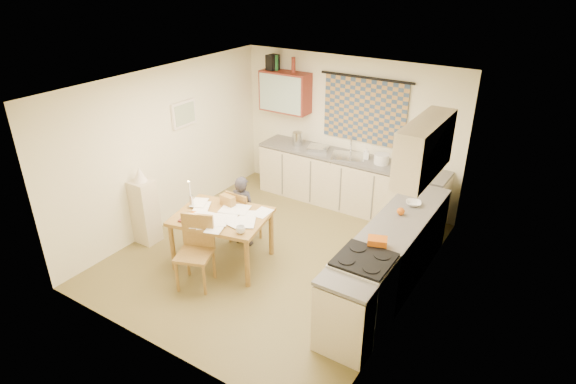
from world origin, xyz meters
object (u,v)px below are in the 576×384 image
Objects in this scene: person at (243,211)px; stove at (361,294)px; dining_table at (223,238)px; shelf_stand at (145,212)px; counter_back at (348,182)px; counter_right at (389,260)px; chair_far at (244,225)px.

stove is at bearing 152.24° from person.
shelf_stand is at bearing 175.83° from dining_table.
counter_back is at bearing 118.76° from stove.
dining_table is at bearing 87.11° from person.
chair_far is (-2.30, -0.02, -0.19)m from counter_right.
dining_table is (-0.72, -2.49, -0.07)m from counter_back.
chair_far is 1.49m from shelf_stand.
counter_back is at bearing 128.65° from counter_right.
dining_table is 0.57m from person.
person is (-2.27, 0.76, 0.07)m from stove.
person is (-2.27, -0.09, 0.10)m from counter_right.
stove is 0.69× the size of dining_table.
person reaches higher than shelf_stand.
person is at bearing 118.23° from chair_far.
chair_far is at bearing 86.69° from dining_table.
shelf_stand is (-1.27, -0.73, -0.05)m from person.
person is at bearing 29.69° from shelf_stand.
counter_back and counter_right have the same top height.
dining_table is at bearing 100.12° from chair_far.
person is (-0.78, -1.95, 0.10)m from counter_back.
stove is 2.39m from person.
chair_far reaches higher than dining_table.
shelf_stand reaches higher than stove.
person reaches higher than dining_table.
counter_right is 3.44× the size of chair_far.
stove is 3.54m from shelf_stand.
counter_right reaches higher than chair_far.
chair_far is (-0.09, 0.61, -0.11)m from dining_table.
person reaches higher than counter_right.
stove is at bearing -0.55° from shelf_stand.
counter_back is 2.10m from person.
chair_far is at bearing -113.38° from counter_back.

